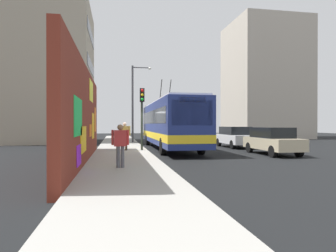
{
  "coord_description": "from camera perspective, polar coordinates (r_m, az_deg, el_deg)",
  "views": [
    {
      "loc": [
        -17.94,
        1.98,
        1.77
      ],
      "look_at": [
        2.0,
        -1.58,
        1.64
      ],
      "focal_mm": 31.51,
      "sensor_mm": 36.0,
      "label": 1
    }
  ],
  "objects": [
    {
      "name": "ground_plane",
      "position": [
        18.14,
        -3.82,
        -5.24
      ],
      "size": [
        80.0,
        80.0,
        0.0
      ],
      "primitive_type": "plane",
      "color": "black"
    },
    {
      "name": "sidewalk_slab",
      "position": [
        18.02,
        -8.9,
        -5.04
      ],
      "size": [
        48.0,
        3.2,
        0.15
      ],
      "primitive_type": "cube",
      "color": "#9E9B93",
      "rests_on": "ground_plane"
    },
    {
      "name": "graffiti_wall",
      "position": [
        13.49,
        -15.94,
        1.83
      ],
      "size": [
        12.94,
        0.32,
        4.24
      ],
      "color": "maroon",
      "rests_on": "ground_plane"
    },
    {
      "name": "building_far_left",
      "position": [
        31.82,
        -23.42,
        9.29
      ],
      "size": [
        9.2,
        9.58,
        13.46
      ],
      "color": "#9E937F",
      "rests_on": "ground_plane"
    },
    {
      "name": "building_far_right",
      "position": [
        40.42,
        18.2,
        8.34
      ],
      "size": [
        8.58,
        8.83,
        14.8
      ],
      "color": "#B2A899",
      "rests_on": "ground_plane"
    },
    {
      "name": "city_bus",
      "position": [
        20.94,
        0.28,
        0.63
      ],
      "size": [
        12.7,
        2.53,
        5.15
      ],
      "color": "navy",
      "rests_on": "ground_plane"
    },
    {
      "name": "parked_car_champagne",
      "position": [
        18.18,
        19.51,
        -2.62
      ],
      "size": [
        4.2,
        1.74,
        1.58
      ],
      "color": "#C6B793",
      "rests_on": "ground_plane"
    },
    {
      "name": "parked_car_white",
      "position": [
        23.03,
        12.84,
        -1.99
      ],
      "size": [
        4.3,
        1.81,
        1.58
      ],
      "color": "white",
      "rests_on": "ground_plane"
    },
    {
      "name": "pedestrian_near_wall",
      "position": [
        11.14,
        -9.22,
        -3.15
      ],
      "size": [
        0.22,
        0.65,
        1.61
      ],
      "color": "#595960",
      "rests_on": "sidewalk_slab"
    },
    {
      "name": "pedestrian_midblock",
      "position": [
        18.43,
        -8.39,
        -1.5
      ],
      "size": [
        0.23,
        0.77,
        1.73
      ],
      "color": "#3F3326",
      "rests_on": "sidewalk_slab"
    },
    {
      "name": "traffic_light",
      "position": [
        18.5,
        -5.06,
        3.46
      ],
      "size": [
        0.49,
        0.28,
        3.88
      ],
      "color": "#2D382D",
      "rests_on": "sidewalk_slab"
    },
    {
      "name": "street_lamp",
      "position": [
        27.01,
        -6.46,
        5.33
      ],
      "size": [
        0.44,
        1.79,
        6.93
      ],
      "color": "#4C4C51",
      "rests_on": "sidewalk_slab"
    }
  ]
}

